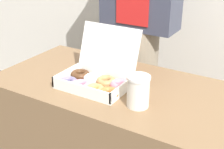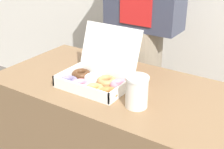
% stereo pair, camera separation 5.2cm
% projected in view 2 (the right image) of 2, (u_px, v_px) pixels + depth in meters
% --- Properties ---
extents(table, '(1.18, 0.62, 0.74)m').
position_uv_depth(table, '(114.00, 146.00, 1.65)').
color(table, brown).
rests_on(table, ground_plane).
extents(donut_box, '(0.35, 0.29, 0.26)m').
position_uv_depth(donut_box, '(96.00, 78.00, 1.47)').
color(donut_box, white).
rests_on(donut_box, table).
extents(coffee_cup, '(0.10, 0.10, 0.14)m').
position_uv_depth(coffee_cup, '(137.00, 92.00, 1.28)').
color(coffee_cup, silver).
rests_on(coffee_cup, table).
extents(person_customer, '(0.46, 0.25, 1.68)m').
position_uv_depth(person_customer, '(144.00, 21.00, 1.89)').
color(person_customer, gray).
rests_on(person_customer, ground_plane).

